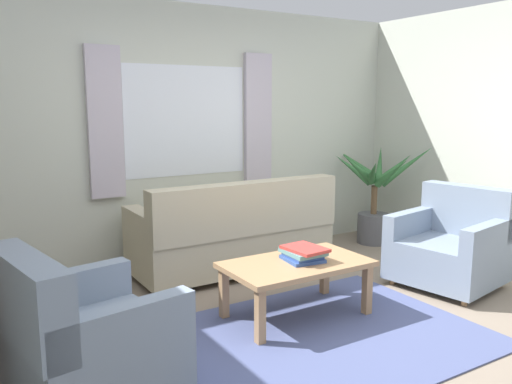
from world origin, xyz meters
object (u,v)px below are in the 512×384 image
Objects in this scene: armchair_left at (82,340)px; armchair_right at (451,246)px; couch at (235,235)px; coffee_table at (296,269)px; book_stack_on_table at (303,253)px; potted_plant at (375,197)px.

armchair_right is at bearing -96.48° from armchair_left.
couch is at bearing -59.76° from armchair_left.
coffee_table is (-0.12, -1.19, 0.01)m from couch.
armchair_left and armchair_right have the same top height.
armchair_left is at bearing -169.57° from book_stack_on_table.
potted_plant is at bearing 32.75° from book_stack_on_table.
book_stack_on_table is at bearing -105.54° from armchair_right.
potted_plant reaches higher than book_stack_on_table.
potted_plant is at bearing 152.81° from armchair_right.
potted_plant reaches higher than armchair_right.
armchair_right is 2.83× the size of book_stack_on_table.
couch is 1.19m from coffee_table.
coffee_table is (1.68, 0.32, 0.03)m from armchair_left.
armchair_right is (3.30, 0.18, 0.00)m from armchair_left.
couch is 1.73× the size of coffee_table.
couch is at bearing -177.30° from potted_plant.
armchair_left is 3.30m from armchair_right.
armchair_left is 1.78m from book_stack_on_table.
potted_plant is (1.92, 0.09, 0.18)m from couch.
armchair_right reaches higher than book_stack_on_table.
book_stack_on_table is (-0.06, -1.18, 0.13)m from couch.
armchair_left is (-1.80, -1.50, -0.01)m from couch.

